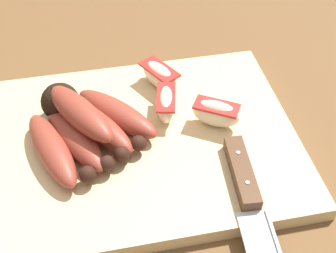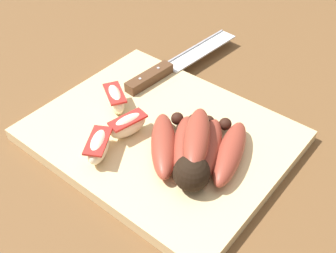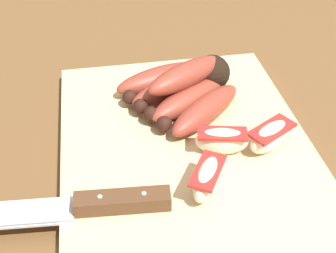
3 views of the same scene
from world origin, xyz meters
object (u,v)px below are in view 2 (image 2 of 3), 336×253
(apple_wedge_far, at_px, (115,99))
(banana_bunch, at_px, (196,149))
(apple_wedge_middle, at_px, (128,125))
(chefs_knife, at_px, (168,67))
(apple_wedge_near, at_px, (99,146))

(apple_wedge_far, bearing_deg, banana_bunch, -3.81)
(banana_bunch, distance_m, apple_wedge_middle, 0.11)
(chefs_knife, relative_size, apple_wedge_near, 4.07)
(chefs_knife, bearing_deg, apple_wedge_near, -75.47)
(apple_wedge_near, relative_size, apple_wedge_far, 1.05)
(chefs_knife, distance_m, apple_wedge_near, 0.24)
(chefs_knife, xyz_separation_m, apple_wedge_far, (0.00, -0.14, 0.01))
(apple_wedge_far, bearing_deg, chefs_knife, 91.34)
(apple_wedge_near, distance_m, apple_wedge_middle, 0.06)
(apple_wedge_near, bearing_deg, chefs_knife, 104.53)
(banana_bunch, height_order, apple_wedge_far, banana_bunch)
(apple_wedge_near, height_order, apple_wedge_far, apple_wedge_far)
(banana_bunch, distance_m, chefs_knife, 0.23)
(banana_bunch, xyz_separation_m, apple_wedge_near, (-0.11, -0.08, -0.00))
(chefs_knife, distance_m, apple_wedge_far, 0.14)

